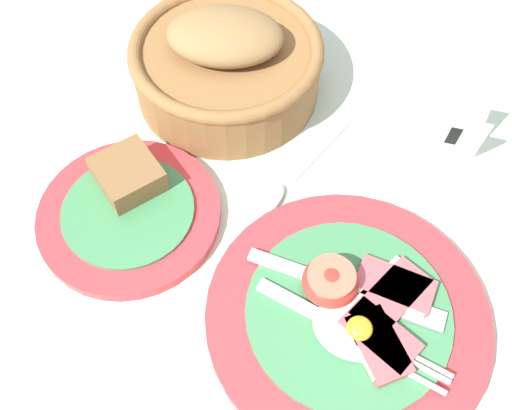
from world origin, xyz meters
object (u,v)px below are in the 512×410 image
at_px(bread_plate, 129,207).
at_px(breakfast_plate, 350,313).
at_px(bread_basket, 227,62).
at_px(teaspoon_by_saucer, 277,191).
at_px(number_card, 454,128).
at_px(teaspoon_near_cup, 509,238).

bearing_deg(bread_plate, breakfast_plate, -6.65).
xyz_separation_m(bread_plate, bread_basket, (0.03, 0.20, 0.03)).
xyz_separation_m(breakfast_plate, teaspoon_by_saucer, (-0.11, 0.11, -0.01)).
bearing_deg(breakfast_plate, number_card, 79.36).
bearing_deg(bread_plate, number_card, 35.08).
bearing_deg(bread_basket, teaspoon_near_cup, -14.37).
height_order(number_card, teaspoon_near_cup, number_card).
relative_size(number_card, teaspoon_by_saucer, 0.39).
distance_m(number_card, teaspoon_by_saucer, 0.20).
height_order(bread_plate, bread_basket, bread_basket).
xyz_separation_m(bread_plate, number_card, (0.28, 0.20, 0.03)).
xyz_separation_m(breakfast_plate, bread_plate, (-0.24, 0.03, 0.00)).
bearing_deg(breakfast_plate, teaspoon_by_saucer, 135.81).
bearing_deg(bread_plate, teaspoon_by_saucer, 30.66).
bearing_deg(breakfast_plate, bread_basket, 133.81).
bearing_deg(breakfast_plate, teaspoon_near_cup, 47.76).
distance_m(bread_plate, teaspoon_near_cup, 0.38).
height_order(bread_basket, teaspoon_near_cup, bread_basket).
height_order(breakfast_plate, teaspoon_by_saucer, breakfast_plate).
relative_size(bread_plate, number_card, 2.53).
distance_m(bread_plate, bread_basket, 0.20).
height_order(teaspoon_by_saucer, teaspoon_near_cup, same).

